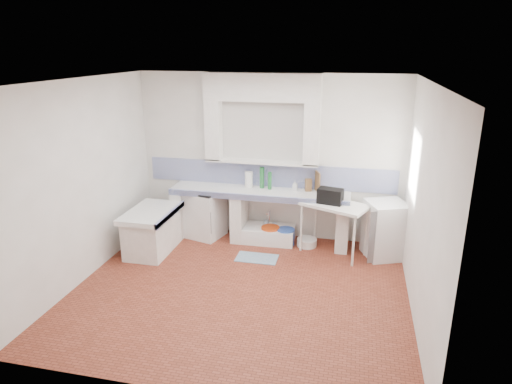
% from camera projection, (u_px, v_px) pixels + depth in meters
% --- Properties ---
extents(floor, '(4.50, 4.50, 0.00)m').
position_uv_depth(floor, '(240.00, 290.00, 6.21)').
color(floor, brown).
rests_on(floor, ground).
extents(ceiling, '(4.50, 4.50, 0.00)m').
position_uv_depth(ceiling, '(237.00, 81.00, 5.34)').
color(ceiling, white).
rests_on(ceiling, ground).
extents(wall_back, '(4.50, 0.00, 4.50)m').
position_uv_depth(wall_back, '(269.00, 157.00, 7.63)').
color(wall_back, white).
rests_on(wall_back, ground).
extents(wall_front, '(4.50, 0.00, 4.50)m').
position_uv_depth(wall_front, '(180.00, 263.00, 3.92)').
color(wall_front, white).
rests_on(wall_front, ground).
extents(wall_left, '(0.00, 4.50, 4.50)m').
position_uv_depth(wall_left, '(82.00, 182.00, 6.25)').
color(wall_left, white).
rests_on(wall_left, ground).
extents(wall_right, '(0.00, 4.50, 4.50)m').
position_uv_depth(wall_right, '(423.00, 206.00, 5.30)').
color(wall_right, white).
rests_on(wall_right, ground).
extents(alcove_mass, '(1.90, 0.25, 0.45)m').
position_uv_depth(alcove_mass, '(262.00, 87.00, 7.18)').
color(alcove_mass, white).
rests_on(alcove_mass, ground).
extents(window_frame, '(0.35, 0.86, 1.06)m').
position_uv_depth(window_frame, '(427.00, 166.00, 6.32)').
color(window_frame, '#3B2212').
rests_on(window_frame, ground).
extents(lace_valance, '(0.01, 0.84, 0.24)m').
position_uv_depth(lace_valance, '(420.00, 138.00, 6.23)').
color(lace_valance, white).
rests_on(lace_valance, ground).
extents(counter_slab, '(3.00, 0.60, 0.08)m').
position_uv_depth(counter_slab, '(259.00, 193.00, 7.54)').
color(counter_slab, white).
rests_on(counter_slab, ground).
extents(counter_lip, '(3.00, 0.04, 0.10)m').
position_uv_depth(counter_lip, '(256.00, 198.00, 7.28)').
color(counter_lip, navy).
rests_on(counter_lip, ground).
extents(counter_pier_left, '(0.20, 0.55, 0.82)m').
position_uv_depth(counter_pier_left, '(182.00, 211.00, 7.97)').
color(counter_pier_left, white).
rests_on(counter_pier_left, ground).
extents(counter_pier_mid, '(0.20, 0.55, 0.82)m').
position_uv_depth(counter_pier_mid, '(239.00, 216.00, 7.75)').
color(counter_pier_mid, white).
rests_on(counter_pier_mid, ground).
extents(counter_pier_right, '(0.20, 0.55, 0.82)m').
position_uv_depth(counter_pier_right, '(343.00, 225.00, 7.39)').
color(counter_pier_right, white).
rests_on(counter_pier_right, ground).
extents(peninsula_top, '(0.70, 1.10, 0.08)m').
position_uv_depth(peninsula_top, '(151.00, 213.00, 7.19)').
color(peninsula_top, white).
rests_on(peninsula_top, ground).
extents(peninsula_base, '(0.60, 1.00, 0.62)m').
position_uv_depth(peninsula_base, '(152.00, 233.00, 7.30)').
color(peninsula_base, white).
rests_on(peninsula_base, ground).
extents(peninsula_lip, '(0.04, 1.10, 0.10)m').
position_uv_depth(peninsula_lip, '(170.00, 214.00, 7.13)').
color(peninsula_lip, navy).
rests_on(peninsula_lip, ground).
extents(backsplash, '(4.27, 0.03, 0.40)m').
position_uv_depth(backsplash, '(269.00, 175.00, 7.71)').
color(backsplash, navy).
rests_on(backsplash, ground).
extents(stove, '(0.70, 0.69, 0.81)m').
position_uv_depth(stove, '(205.00, 214.00, 7.86)').
color(stove, white).
rests_on(stove, ground).
extents(sink, '(0.96, 0.53, 0.23)m').
position_uv_depth(sink, '(267.00, 235.00, 7.74)').
color(sink, white).
rests_on(sink, ground).
extents(side_table, '(1.16, 0.92, 0.05)m').
position_uv_depth(side_table, '(333.00, 229.00, 7.19)').
color(side_table, white).
rests_on(side_table, ground).
extents(fridge, '(0.76, 0.76, 0.90)m').
position_uv_depth(fridge, '(385.00, 230.00, 7.09)').
color(fridge, white).
rests_on(fridge, ground).
extents(bucket_red, '(0.34, 0.34, 0.25)m').
position_uv_depth(bucket_red, '(256.00, 232.00, 7.81)').
color(bucket_red, '#B4362C').
rests_on(bucket_red, ground).
extents(bucket_orange, '(0.33, 0.33, 0.29)m').
position_uv_depth(bucket_orange, '(270.00, 235.00, 7.65)').
color(bucket_orange, '#CF4210').
rests_on(bucket_orange, ground).
extents(bucket_blue, '(0.38, 0.38, 0.28)m').
position_uv_depth(bucket_blue, '(286.00, 237.00, 7.59)').
color(bucket_blue, '#2A51B2').
rests_on(bucket_blue, ground).
extents(basin_white, '(0.42, 0.42, 0.13)m').
position_uv_depth(basin_white, '(307.00, 242.00, 7.55)').
color(basin_white, white).
rests_on(basin_white, ground).
extents(water_bottle_a, '(0.09, 0.09, 0.31)m').
position_uv_depth(water_bottle_a, '(266.00, 229.00, 7.88)').
color(water_bottle_a, silver).
rests_on(water_bottle_a, ground).
extents(water_bottle_b, '(0.08, 0.08, 0.28)m').
position_uv_depth(water_bottle_b, '(274.00, 230.00, 7.85)').
color(water_bottle_b, silver).
rests_on(water_bottle_b, ground).
extents(black_bag, '(0.42, 0.29, 0.24)m').
position_uv_depth(black_bag, '(330.00, 196.00, 7.04)').
color(black_bag, black).
rests_on(black_bag, side_table).
extents(green_bottle_a, '(0.09, 0.09, 0.36)m').
position_uv_depth(green_bottle_a, '(262.00, 178.00, 7.61)').
color(green_bottle_a, '#1E682E').
rests_on(green_bottle_a, counter_slab).
extents(green_bottle_b, '(0.08, 0.08, 0.30)m').
position_uv_depth(green_bottle_b, '(270.00, 181.00, 7.55)').
color(green_bottle_b, '#1E682E').
rests_on(green_bottle_b, counter_slab).
extents(knife_block, '(0.12, 0.11, 0.21)m').
position_uv_depth(knife_block, '(308.00, 185.00, 7.47)').
color(knife_block, olive).
rests_on(knife_block, counter_slab).
extents(cutting_board, '(0.11, 0.24, 0.33)m').
position_uv_depth(cutting_board, '(318.00, 182.00, 7.42)').
color(cutting_board, olive).
rests_on(cutting_board, counter_slab).
extents(paper_towel, '(0.15, 0.15, 0.27)m').
position_uv_depth(paper_towel, '(249.00, 179.00, 7.67)').
color(paper_towel, white).
rests_on(paper_towel, counter_slab).
extents(soap_bottle, '(0.08, 0.08, 0.17)m').
position_uv_depth(soap_bottle, '(295.00, 185.00, 7.52)').
color(soap_bottle, white).
rests_on(soap_bottle, counter_slab).
extents(rug, '(0.65, 0.37, 0.01)m').
position_uv_depth(rug, '(257.00, 258.00, 7.12)').
color(rug, teal).
rests_on(rug, ground).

